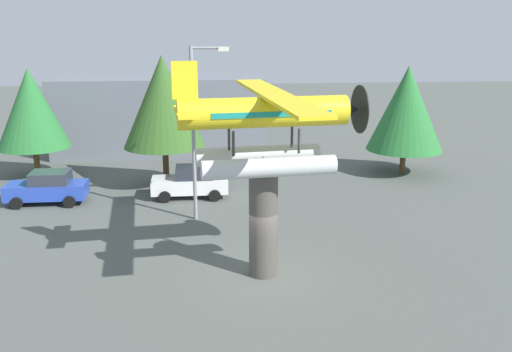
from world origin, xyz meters
TOP-DOWN VIEW (x-y plane):
  - ground_plane at (0.00, 0.00)m, footprint 140.00×140.00m
  - display_pedestal at (0.00, 0.00)m, footprint 1.10×1.10m
  - floatplane_monument at (0.13, 0.01)m, footprint 7.02×10.46m
  - car_near_blue at (-10.61, 9.91)m, footprint 4.20×2.02m
  - car_mid_white at (-2.96, 10.31)m, footprint 4.20×2.02m
  - streetlight_primary at (-2.48, 6.63)m, footprint 1.84×0.28m
  - storefront_building at (-5.35, 22.00)m, footprint 15.25×5.31m
  - tree_west at (-12.70, 15.51)m, footprint 4.39×4.39m
  - tree_east at (-4.45, 12.49)m, footprint 4.71×4.71m
  - tree_center_back at (10.55, 14.24)m, footprint 4.78×4.78m

SIDE VIEW (x-z plane):
  - ground_plane at x=0.00m, z-range 0.00..0.00m
  - car_near_blue at x=-10.61m, z-range 0.00..1.76m
  - car_mid_white at x=-2.96m, z-range 0.00..1.76m
  - display_pedestal at x=0.00m, z-range 0.00..4.18m
  - storefront_building at x=-5.35m, z-range 0.00..5.59m
  - tree_center_back at x=10.55m, z-range 0.78..7.67m
  - tree_west at x=-12.70m, z-range 0.95..7.75m
  - streetlight_primary at x=-2.48m, z-range 0.64..9.06m
  - tree_east at x=-4.45m, z-range 1.22..8.93m
  - floatplane_monument at x=0.13m, z-range 3.85..7.85m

